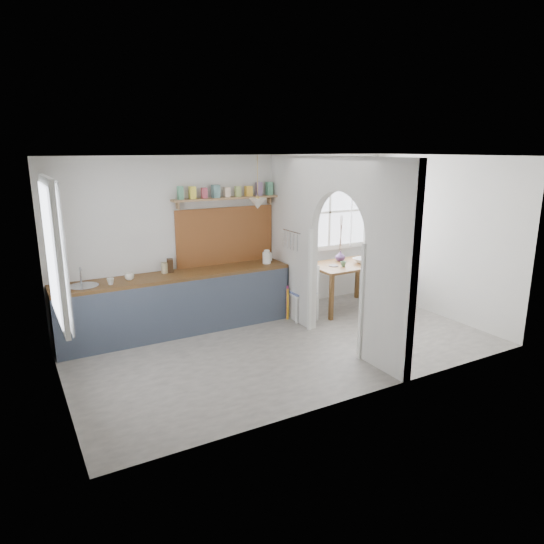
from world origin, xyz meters
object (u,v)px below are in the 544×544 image
chair_right (387,278)px  vase (340,256)px  dining_table (345,286)px  kettle (267,257)px  chair_left (302,292)px

chair_right → vase: bearing=53.5°
dining_table → vase: vase is taller
kettle → chair_left: bearing=-28.1°
kettle → vase: bearing=8.2°
chair_left → dining_table: bearing=98.5°
chair_left → vase: (0.98, 0.29, 0.43)m
dining_table → kettle: bearing=167.2°
kettle → vase: 1.43m
dining_table → chair_left: size_ratio=1.39×
kettle → chair_right: bearing=3.6°
chair_left → chair_right: bearing=96.1°
chair_left → kettle: size_ratio=4.17×
dining_table → chair_left: (-0.94, -0.07, 0.06)m
vase → chair_right: bearing=-14.2°
chair_right → chair_left: bearing=69.7°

